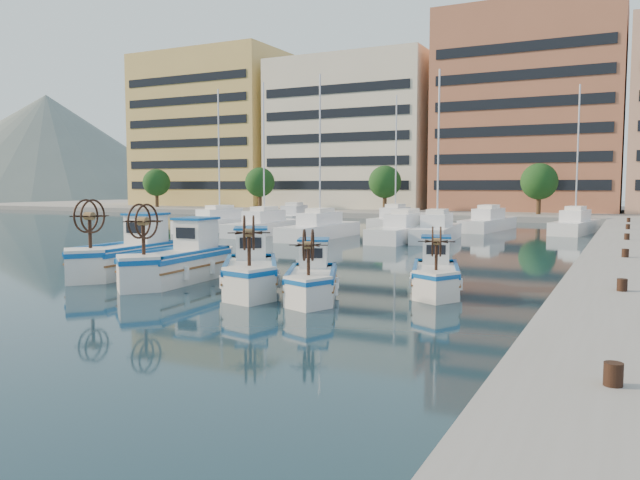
{
  "coord_description": "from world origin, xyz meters",
  "views": [
    {
      "loc": [
        13.12,
        -18.61,
        3.75
      ],
      "look_at": [
        1.65,
        4.36,
        1.5
      ],
      "focal_mm": 35.0,
      "sensor_mm": 36.0,
      "label": 1
    }
  ],
  "objects_px": {
    "fishing_boat_b": "(179,259)",
    "fishing_boat_e": "(436,273)",
    "fishing_boat_d": "(312,277)",
    "fishing_boat_a": "(129,253)",
    "fishing_boat_c": "(251,269)"
  },
  "relations": [
    {
      "from": "fishing_boat_b",
      "to": "fishing_boat_e",
      "type": "bearing_deg",
      "value": 9.01
    },
    {
      "from": "fishing_boat_b",
      "to": "fishing_boat_d",
      "type": "relative_size",
      "value": 1.26
    },
    {
      "from": "fishing_boat_d",
      "to": "fishing_boat_a",
      "type": "bearing_deg",
      "value": 147.94
    },
    {
      "from": "fishing_boat_c",
      "to": "fishing_boat_b",
      "type": "bearing_deg",
      "value": 138.96
    },
    {
      "from": "fishing_boat_d",
      "to": "fishing_boat_e",
      "type": "distance_m",
      "value": 4.51
    },
    {
      "from": "fishing_boat_b",
      "to": "fishing_boat_e",
      "type": "relative_size",
      "value": 1.26
    },
    {
      "from": "fishing_boat_a",
      "to": "fishing_boat_b",
      "type": "xyz_separation_m",
      "value": [
        3.22,
        -0.62,
        -0.03
      ]
    },
    {
      "from": "fishing_boat_c",
      "to": "fishing_boat_d",
      "type": "bearing_deg",
      "value": -36.05
    },
    {
      "from": "fishing_boat_b",
      "to": "fishing_boat_c",
      "type": "relative_size",
      "value": 1.1
    },
    {
      "from": "fishing_boat_b",
      "to": "fishing_boat_d",
      "type": "height_order",
      "value": "fishing_boat_b"
    },
    {
      "from": "fishing_boat_b",
      "to": "fishing_boat_c",
      "type": "height_order",
      "value": "fishing_boat_b"
    },
    {
      "from": "fishing_boat_d",
      "to": "fishing_boat_e",
      "type": "bearing_deg",
      "value": 17.47
    },
    {
      "from": "fishing_boat_c",
      "to": "fishing_boat_e",
      "type": "height_order",
      "value": "fishing_boat_c"
    },
    {
      "from": "fishing_boat_a",
      "to": "fishing_boat_e",
      "type": "distance_m",
      "value": 12.99
    },
    {
      "from": "fishing_boat_a",
      "to": "fishing_boat_d",
      "type": "relative_size",
      "value": 1.31
    }
  ]
}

